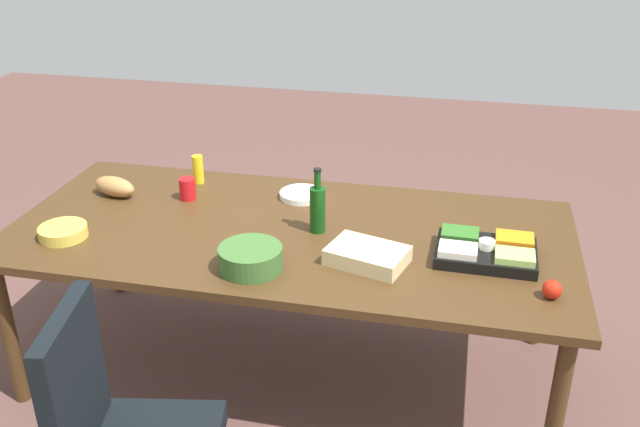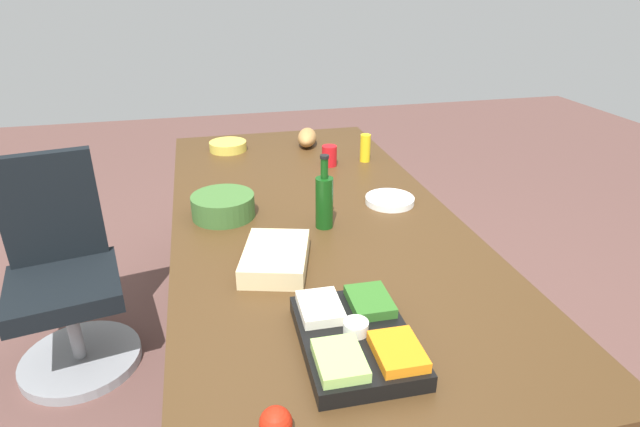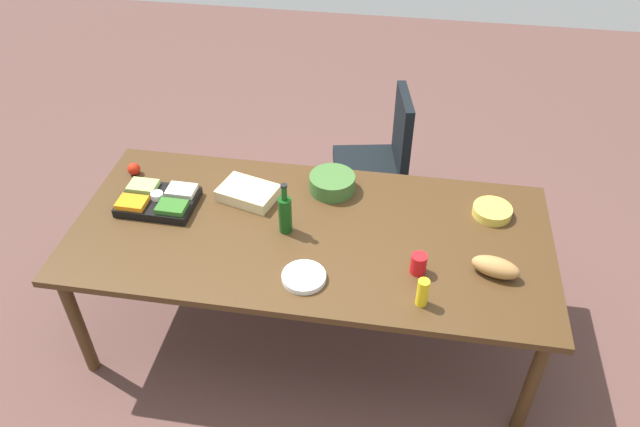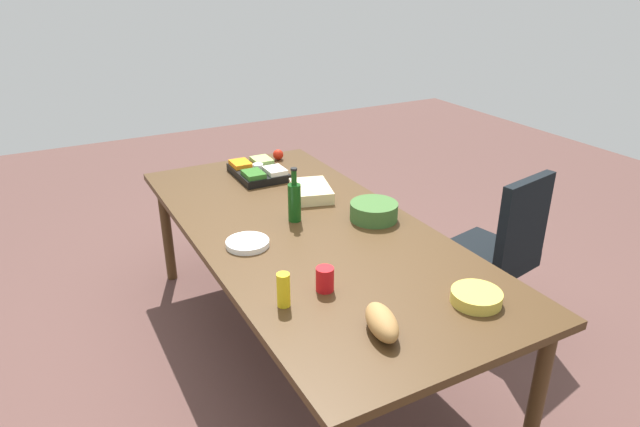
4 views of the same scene
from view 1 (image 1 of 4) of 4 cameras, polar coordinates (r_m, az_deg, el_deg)
The scene contains 12 objects.
ground_plane at distance 3.67m, azimuth -2.26°, elevation -12.38°, with size 10.00×10.00×0.00m, color brown.
conference_table at distance 3.27m, azimuth -2.48°, elevation -2.29°, with size 2.59×1.19×0.79m.
wine_bottle at distance 3.18m, azimuth -0.20°, elevation 0.49°, with size 0.08×0.08×0.31m.
paper_plate_stack at distance 3.56m, azimuth -1.52°, elevation 1.54°, with size 0.22×0.22×0.03m, color white.
apple_red at distance 2.86m, azimuth 18.31°, elevation -5.87°, with size 0.08×0.08×0.08m, color red.
bread_loaf at distance 3.72m, azimuth -16.32°, elevation 2.11°, with size 0.24×0.11×0.10m, color #A97740.
mustard_bottle at distance 3.77m, azimuth -9.86°, elevation 3.55°, with size 0.06×0.06×0.15m, color yellow.
sheet_cake at distance 2.96m, azimuth 3.86°, elevation -3.42°, with size 0.32×0.22×0.07m, color beige.
red_solo_cup at distance 3.59m, azimuth -10.70°, elevation 1.98°, with size 0.08×0.08×0.11m, color red.
veggie_tray at distance 3.07m, azimuth 13.31°, elevation -2.97°, with size 0.43×0.31×0.09m.
chip_bowl at distance 3.37m, azimuth -20.12°, elevation -1.41°, with size 0.21×0.21×0.05m, color gold.
salad_bowl at distance 2.92m, azimuth -5.66°, elevation -3.62°, with size 0.27×0.27×0.10m, color #39632C.
Camera 1 is at (-0.77, 2.79, 2.27)m, focal length 39.45 mm.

